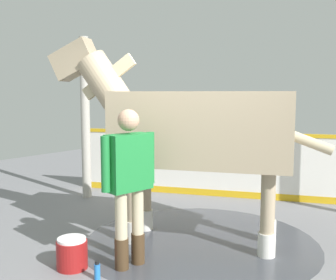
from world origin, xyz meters
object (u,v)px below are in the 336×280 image
at_px(handler, 129,177).
at_px(bottle_spray, 97,271).
at_px(horse, 191,129).
at_px(wash_bucket, 72,253).

xyz_separation_m(handler, bottle_spray, (-0.44, 0.05, -0.90)).
xyz_separation_m(horse, wash_bucket, (-1.45, 0.56, -1.26)).
bearing_deg(bottle_spray, wash_bucket, 87.10).
height_order(handler, bottle_spray, handler).
bearing_deg(handler, bottle_spray, -86.15).
bearing_deg(horse, handler, 62.92).
bearing_deg(bottle_spray, handler, -5.91).
bearing_deg(wash_bucket, bottle_spray, -92.90).
distance_m(horse, handler, 1.13).
distance_m(handler, bottle_spray, 1.00).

